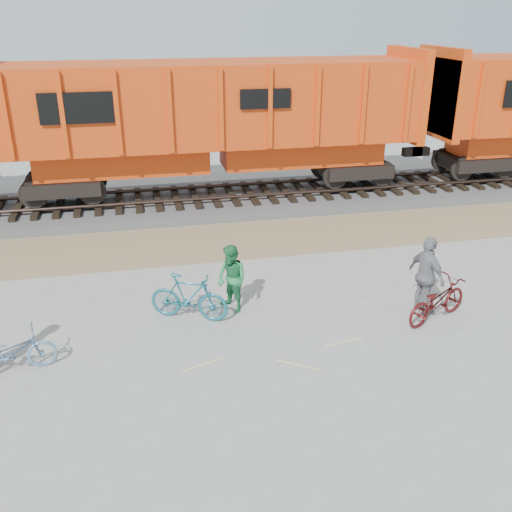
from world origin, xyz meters
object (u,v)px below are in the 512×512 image
object	(u,v)px
bicycle_maroon	(437,301)
person_woman	(427,276)
hopper_car_center	(214,119)
bicycle_blue	(11,353)
bicycle_teal	(189,297)
person_man	(232,279)

from	to	relation	value
bicycle_maroon	person_woman	xyz separation A→B (m)	(-0.10, 0.40, 0.43)
hopper_car_center	bicycle_blue	xyz separation A→B (m)	(-5.30, -9.26, -2.57)
bicycle_blue	person_woman	bearing A→B (deg)	-97.28
bicycle_teal	bicycle_maroon	world-z (taller)	bicycle_teal
hopper_car_center	person_woman	world-z (taller)	hopper_car_center
bicycle_teal	person_woman	distance (m)	5.32
bicycle_blue	hopper_car_center	bearing A→B (deg)	-40.54
person_man	person_woman	world-z (taller)	person_woman
person_man	person_woman	size ratio (longest dim) A/B	0.87
bicycle_blue	bicycle_maroon	distance (m)	8.85
bicycle_maroon	person_woman	bearing A→B (deg)	-9.74
bicycle_blue	person_man	size ratio (longest dim) A/B	1.05
hopper_car_center	bicycle_teal	xyz separation A→B (m)	(-1.80, -7.92, -2.47)
bicycle_maroon	bicycle_blue	bearing A→B (deg)	67.05
person_man	bicycle_blue	bearing A→B (deg)	-103.70
hopper_car_center	person_man	world-z (taller)	hopper_car_center
hopper_car_center	person_woman	size ratio (longest dim) A/B	7.72
person_woman	hopper_car_center	bearing A→B (deg)	7.50
hopper_car_center	person_man	xyz separation A→B (m)	(-0.80, -7.72, -2.22)
person_woman	bicycle_blue	bearing A→B (deg)	79.43
hopper_car_center	bicycle_maroon	bearing A→B (deg)	-68.78
person_woman	bicycle_maroon	bearing A→B (deg)	-179.99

